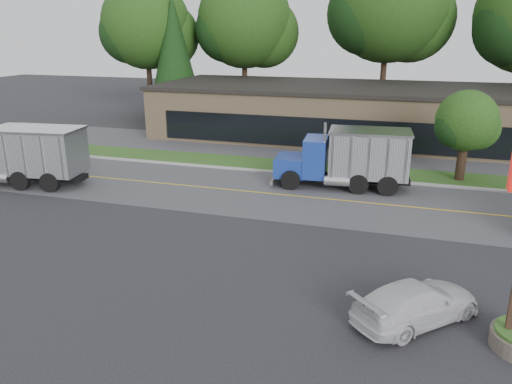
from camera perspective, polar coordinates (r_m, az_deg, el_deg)
ground at (r=19.69m, az=-4.85°, el=-8.12°), size 140.00×140.00×0.00m
road at (r=27.62m, az=2.09°, el=-0.25°), size 60.00×8.00×0.02m
center_line at (r=27.62m, az=2.09°, el=-0.25°), size 60.00×0.12×0.01m
curb at (r=31.51m, az=4.09°, el=2.03°), size 60.00×0.30×0.12m
grass_verge at (r=33.21m, az=4.80°, el=2.85°), size 60.00×3.40×0.03m
far_parking at (r=37.96m, az=6.45°, el=4.73°), size 60.00×7.00×0.02m
strip_mall at (r=43.12m, az=10.73°, el=8.83°), size 32.00×12.00×4.00m
tree_far_a at (r=55.29m, az=-12.22°, el=17.78°), size 9.66×9.10×13.79m
tree_far_b at (r=53.13m, az=-1.13°, el=18.51°), size 10.02×9.43×14.29m
tree_far_c at (r=50.58m, az=15.10°, el=19.62°), size 11.61×10.93×16.57m
evergreen_left at (r=51.67m, az=-9.35°, el=15.57°), size 5.33×5.33×12.11m
tree_verge at (r=31.98m, az=23.00°, el=7.21°), size 3.79×3.57×5.41m
dump_truck_red at (r=32.10m, az=-25.45°, el=3.94°), size 9.00×3.63×3.36m
dump_truck_blue at (r=28.84m, az=10.67°, el=3.96°), size 7.73×3.25×3.36m
rally_car at (r=16.55m, az=17.85°, el=-11.90°), size 4.34×4.40×1.27m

